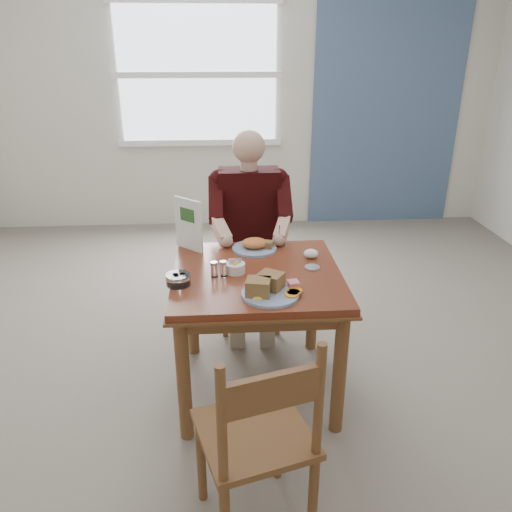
{
  "coord_description": "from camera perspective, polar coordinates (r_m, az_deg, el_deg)",
  "views": [
    {
      "loc": [
        -0.17,
        -2.44,
        1.88
      ],
      "look_at": [
        -0.01,
        0.0,
        0.84
      ],
      "focal_mm": 35.0,
      "sensor_mm": 36.0,
      "label": 1
    }
  ],
  "objects": [
    {
      "name": "wall_back",
      "position": [
        5.46,
        -2.17,
        17.92
      ],
      "size": [
        5.5,
        0.0,
        5.5
      ],
      "primitive_type": "plane",
      "rotation": [
        1.57,
        0.0,
        0.0
      ],
      "color": "beige",
      "rests_on": "ground"
    },
    {
      "name": "menu",
      "position": [
        2.96,
        -7.72,
        3.64
      ],
      "size": [
        0.17,
        0.16,
        0.31
      ],
      "color": "white",
      "rests_on": "table"
    },
    {
      "name": "floor",
      "position": [
        3.08,
        0.1,
        -14.59
      ],
      "size": [
        6.0,
        6.0,
        0.0
      ],
      "primitive_type": "plane",
      "color": "#6D6659",
      "rests_on": "ground"
    },
    {
      "name": "diner",
      "position": [
        3.33,
        -0.73,
        4.24
      ],
      "size": [
        0.53,
        0.56,
        1.39
      ],
      "color": "gray",
      "rests_on": "chair_far"
    },
    {
      "name": "window",
      "position": [
        5.42,
        -6.7,
        19.87
      ],
      "size": [
        1.72,
        0.04,
        1.42
      ],
      "color": "white",
      "rests_on": "wall_back"
    },
    {
      "name": "near_plate",
      "position": [
        2.44,
        1.45,
        -3.68
      ],
      "size": [
        0.36,
        0.36,
        0.09
      ],
      "color": "white",
      "rests_on": "table"
    },
    {
      "name": "caddy",
      "position": [
        2.67,
        -2.37,
        -1.37
      ],
      "size": [
        0.12,
        0.12,
        0.08
      ],
      "color": "white",
      "rests_on": "table"
    },
    {
      "name": "far_plate",
      "position": [
        2.97,
        -0.06,
        1.21
      ],
      "size": [
        0.34,
        0.34,
        0.07
      ],
      "color": "white",
      "rests_on": "table"
    },
    {
      "name": "table",
      "position": [
        2.74,
        0.11,
        -3.94
      ],
      "size": [
        0.92,
        0.92,
        0.75
      ],
      "color": "maroon",
      "rests_on": "ground"
    },
    {
      "name": "lemon_wedge",
      "position": [
        2.38,
        0.19,
        -4.92
      ],
      "size": [
        0.06,
        0.04,
        0.03
      ],
      "primitive_type": "ellipsoid",
      "rotation": [
        0.0,
        0.0,
        0.08
      ],
      "color": "yellow",
      "rests_on": "table"
    },
    {
      "name": "napkin",
      "position": [
        2.87,
        6.3,
        0.27
      ],
      "size": [
        0.1,
        0.09,
        0.05
      ],
      "primitive_type": "ellipsoid",
      "rotation": [
        0.0,
        0.0,
        -0.31
      ],
      "color": "white",
      "rests_on": "table"
    },
    {
      "name": "chair_near",
      "position": [
        2.05,
        0.27,
        -20.19
      ],
      "size": [
        0.52,
        0.52,
        0.95
      ],
      "color": "brown",
      "rests_on": "ground"
    },
    {
      "name": "shakers",
      "position": [
        2.63,
        -4.28,
        -1.48
      ],
      "size": [
        0.09,
        0.05,
        0.08
      ],
      "color": "white",
      "rests_on": "table"
    },
    {
      "name": "accent_panel",
      "position": [
        5.72,
        14.88,
        17.44
      ],
      "size": [
        1.6,
        0.02,
        2.8
      ],
      "primitive_type": "cube",
      "color": "#455E80",
      "rests_on": "ground"
    },
    {
      "name": "metal_dish",
      "position": [
        2.75,
        6.45,
        -1.32
      ],
      "size": [
        0.09,
        0.09,
        0.01
      ],
      "primitive_type": "cylinder",
      "rotation": [
        0.0,
        0.0,
        -0.05
      ],
      "color": "silver",
      "rests_on": "table"
    },
    {
      "name": "creamer",
      "position": [
        2.57,
        -8.87,
        -2.65
      ],
      "size": [
        0.16,
        0.16,
        0.06
      ],
      "color": "white",
      "rests_on": "table"
    },
    {
      "name": "chair_far",
      "position": [
        3.53,
        -0.79,
        -0.41
      ],
      "size": [
        0.42,
        0.42,
        0.95
      ],
      "color": "brown",
      "rests_on": "ground"
    }
  ]
}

